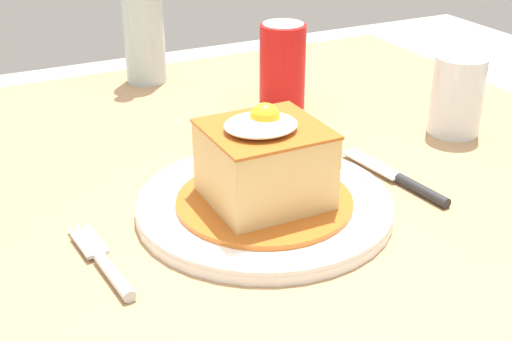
# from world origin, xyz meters

# --- Properties ---
(dining_table) EXTENTS (1.11, 1.01, 0.76)m
(dining_table) POSITION_xyz_m (0.00, 0.00, 0.65)
(dining_table) COLOR #A87F56
(dining_table) RESTS_ON ground_plane
(main_plate) EXTENTS (0.27, 0.27, 0.02)m
(main_plate) POSITION_xyz_m (0.04, -0.03, 0.77)
(main_plate) COLOR white
(main_plate) RESTS_ON dining_table
(sandwich_meal) EXTENTS (0.19, 0.19, 0.11)m
(sandwich_meal) POSITION_xyz_m (0.04, -0.04, 0.81)
(sandwich_meal) COLOR #B75B1E
(sandwich_meal) RESTS_ON main_plate
(fork) EXTENTS (0.03, 0.14, 0.01)m
(fork) POSITION_xyz_m (-0.14, -0.07, 0.76)
(fork) COLOR silver
(fork) RESTS_ON dining_table
(knife) EXTENTS (0.04, 0.17, 0.01)m
(knife) POSITION_xyz_m (0.21, -0.06, 0.76)
(knife) COLOR #262628
(knife) RESTS_ON dining_table
(soda_can) EXTENTS (0.07, 0.07, 0.12)m
(soda_can) POSITION_xyz_m (0.21, 0.23, 0.82)
(soda_can) COLOR red
(soda_can) RESTS_ON dining_table
(beer_bottle_clear_far) EXTENTS (0.06, 0.06, 0.27)m
(beer_bottle_clear_far) POSITION_xyz_m (0.07, 0.43, 0.86)
(beer_bottle_clear_far) COLOR #ADC6CC
(beer_bottle_clear_far) RESTS_ON dining_table
(drinking_glass) EXTENTS (0.07, 0.07, 0.10)m
(drinking_glass) POSITION_xyz_m (0.37, 0.04, 0.80)
(drinking_glass) COLOR silver
(drinking_glass) RESTS_ON dining_table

